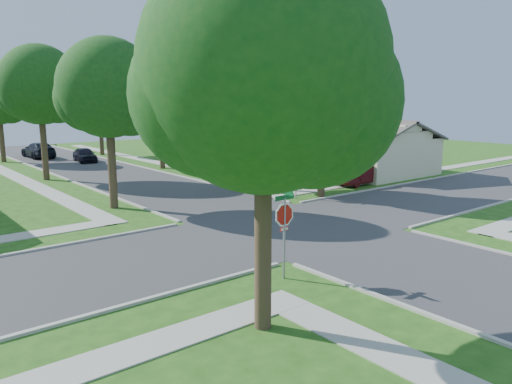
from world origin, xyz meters
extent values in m
plane|color=#224D15|center=(0.00, 0.00, 0.00)|extent=(100.00, 100.00, 0.00)
cube|color=#333335|center=(0.00, 0.00, 0.00)|extent=(7.00, 100.00, 0.02)
cube|color=#9E9B91|center=(6.10, 26.00, 0.02)|extent=(1.20, 40.00, 0.04)
cube|color=#9E9B91|center=(-6.10, 26.00, 0.02)|extent=(1.20, 40.00, 0.04)
cube|color=#9E9B91|center=(7.90, 7.10, 0.03)|extent=(8.80, 3.60, 0.05)
cube|color=gray|center=(-4.70, -4.70, 1.35)|extent=(0.06, 0.06, 2.70)
cylinder|color=white|center=(-4.70, -4.70, 2.15)|extent=(1.05, 0.02, 1.05)
cylinder|color=#B1150C|center=(-4.70, -4.70, 2.15)|extent=(0.90, 0.03, 0.90)
cube|color=#B1150C|center=(-4.70, -4.70, 1.68)|extent=(0.34, 0.03, 0.12)
cube|color=white|center=(-4.70, -4.70, 1.68)|extent=(0.30, 0.03, 0.08)
cube|color=#0C5426|center=(-4.70, -4.70, 2.72)|extent=(0.80, 0.02, 0.16)
cube|color=#0C5426|center=(-4.70, -4.70, 2.90)|extent=(0.02, 0.80, 0.16)
cube|color=gray|center=(4.70, 4.70, 1.35)|extent=(0.06, 0.06, 2.70)
cylinder|color=white|center=(4.70, 4.70, 2.15)|extent=(1.05, 0.02, 1.05)
cylinder|color=#B1150C|center=(4.70, 4.70, 2.15)|extent=(0.90, 0.03, 0.90)
cube|color=#B1150C|center=(4.70, 4.70, 1.68)|extent=(0.34, 0.03, 0.12)
cube|color=white|center=(4.70, 4.70, 1.68)|extent=(0.30, 0.03, 0.08)
cube|color=#0C5426|center=(4.70, 4.70, 2.72)|extent=(0.80, 0.02, 0.16)
cube|color=#0C5426|center=(4.70, 4.70, 2.90)|extent=(0.02, 0.80, 0.16)
cylinder|color=#38281C|center=(4.70, 9.00, 1.98)|extent=(0.44, 0.44, 3.95)
sphere|color=#114413|center=(4.70, 9.00, 5.88)|extent=(4.80, 4.80, 4.80)
sphere|color=#114413|center=(5.54, 8.52, 5.28)|extent=(3.46, 3.46, 3.46)
sphere|color=#114413|center=(3.98, 9.60, 5.40)|extent=(3.26, 3.26, 3.26)
cylinder|color=#38281C|center=(4.70, 21.00, 2.15)|extent=(0.44, 0.44, 4.30)
sphere|color=#114413|center=(4.70, 21.00, 6.51)|extent=(5.40, 5.40, 5.40)
sphere|color=#114413|center=(5.65, 20.46, 5.84)|extent=(3.89, 3.89, 3.89)
sphere|color=#114413|center=(3.89, 21.68, 5.97)|extent=(3.67, 3.67, 3.67)
cylinder|color=#38281C|center=(4.70, 34.00, 2.10)|extent=(0.44, 0.44, 4.20)
sphere|color=#114413|center=(4.70, 34.00, 6.22)|extent=(5.00, 5.00, 5.00)
sphere|color=#114413|center=(5.58, 33.50, 5.60)|extent=(3.60, 3.60, 3.60)
sphere|color=#114413|center=(3.95, 34.62, 5.72)|extent=(3.40, 3.40, 3.40)
cylinder|color=#38281C|center=(-4.70, 9.00, 2.12)|extent=(0.44, 0.44, 4.25)
sphere|color=#114413|center=(-4.70, 9.00, 6.37)|extent=(5.20, 5.20, 5.20)
sphere|color=#114413|center=(-3.79, 8.48, 5.72)|extent=(3.74, 3.74, 3.74)
sphere|color=#114413|center=(-5.48, 9.65, 5.85)|extent=(3.54, 3.54, 3.54)
cylinder|color=#38281C|center=(-4.70, 21.00, 2.22)|extent=(0.44, 0.44, 4.44)
sphere|color=#114413|center=(-4.70, 21.00, 6.76)|extent=(5.60, 5.60, 5.60)
sphere|color=#114413|center=(-3.72, 20.44, 6.06)|extent=(4.03, 4.03, 4.03)
sphere|color=#114413|center=(-5.54, 21.70, 6.20)|extent=(3.81, 3.81, 3.81)
cylinder|color=#38281C|center=(-4.70, 34.00, 1.95)|extent=(0.44, 0.44, 3.90)
sphere|color=#114413|center=(-3.90, 33.54, 5.16)|extent=(3.31, 3.31, 3.31)
cylinder|color=#38281C|center=(-7.50, -7.00, 2.02)|extent=(0.44, 0.44, 4.04)
sphere|color=#114413|center=(-7.50, -7.00, 6.55)|extent=(6.00, 6.00, 6.00)
sphere|color=#114413|center=(-6.45, -7.60, 5.80)|extent=(4.32, 4.32, 4.32)
sphere|color=#114413|center=(-8.40, -6.25, 5.95)|extent=(4.08, 4.08, 4.08)
cylinder|color=#38281C|center=(6.30, 4.20, 1.77)|extent=(0.44, 0.44, 3.54)
sphere|color=#114413|center=(6.30, 4.20, 5.86)|extent=(5.60, 5.60, 5.60)
sphere|color=#114413|center=(7.28, 3.64, 5.16)|extent=(4.03, 4.03, 4.03)
sphere|color=#114413|center=(5.46, 4.90, 5.30)|extent=(3.81, 3.81, 3.81)
cube|color=beige|center=(16.00, 11.00, 1.40)|extent=(8.00, 13.00, 2.80)
cube|color=#4B4640|center=(18.00, 11.00, 3.45)|extent=(4.42, 13.60, 1.56)
cube|color=#4B4640|center=(14.00, 11.00, 3.45)|extent=(4.42, 13.60, 1.56)
cube|color=silver|center=(11.97, 7.10, 1.10)|extent=(0.06, 3.20, 2.20)
cube|color=silver|center=(11.97, 11.65, 1.00)|extent=(0.06, 0.90, 2.00)
cube|color=#1E2633|center=(11.97, 14.25, 1.55)|extent=(0.06, 1.80, 1.10)
cube|color=beige|center=(16.00, 29.00, 1.40)|extent=(8.00, 13.00, 2.80)
cube|color=#4B4640|center=(18.00, 29.00, 3.45)|extent=(4.42, 13.60, 1.56)
cube|color=#4B4640|center=(14.00, 29.00, 3.45)|extent=(4.42, 13.60, 1.56)
cube|color=silver|center=(11.97, 25.10, 1.10)|extent=(0.06, 3.20, 2.20)
cube|color=silver|center=(11.97, 29.65, 1.00)|extent=(0.06, 0.90, 2.00)
cube|color=#1E2633|center=(11.97, 32.25, 1.55)|extent=(0.06, 1.80, 1.10)
imported|color=#4B0F14|center=(11.50, 5.50, 0.73)|extent=(4.51, 1.84, 1.46)
imported|color=black|center=(1.20, 29.38, 0.67)|extent=(1.99, 4.05, 1.33)
imported|color=black|center=(-1.20, 35.38, 0.76)|extent=(2.30, 5.29, 1.52)
camera|label=1|loc=(-15.21, -16.31, 5.87)|focal=35.00mm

